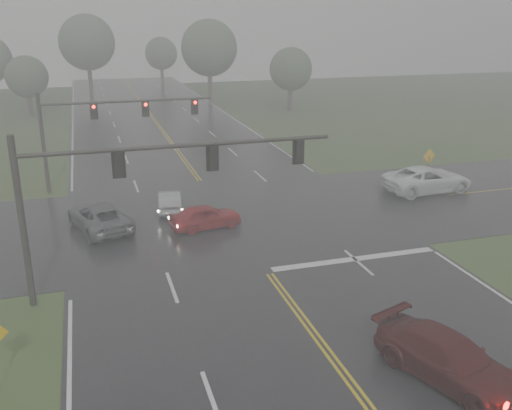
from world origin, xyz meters
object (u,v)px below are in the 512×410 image
object	(u,v)px
pickup_white	(426,192)
sedan_silver	(170,211)
sedan_maroon	(446,379)
signal_gantry_far	(97,121)
sedan_red	(206,228)
signal_gantry_near	(124,180)
car_grey	(100,229)

from	to	relation	value
pickup_white	sedan_silver	bearing A→B (deg)	82.83
sedan_silver	sedan_maroon	bearing A→B (deg)	114.81
sedan_maroon	sedan_silver	world-z (taller)	sedan_maroon
signal_gantry_far	sedan_red	bearing A→B (deg)	-61.63
pickup_white	signal_gantry_near	distance (m)	22.71
sedan_maroon	pickup_white	bearing A→B (deg)	39.23
sedan_red	signal_gantry_far	world-z (taller)	signal_gantry_far
pickup_white	sedan_maroon	bearing A→B (deg)	145.65
signal_gantry_far	car_grey	bearing A→B (deg)	-93.33
sedan_silver	car_grey	size ratio (longest dim) A/B	0.71
sedan_maroon	car_grey	bearing A→B (deg)	100.88
sedan_red	car_grey	size ratio (longest dim) A/B	0.76
signal_gantry_near	signal_gantry_far	bearing A→B (deg)	91.93
pickup_white	signal_gantry_near	size ratio (longest dim) A/B	0.47
sedan_maroon	signal_gantry_near	distance (m)	14.07
sedan_red	signal_gantry_far	bearing A→B (deg)	19.11
signal_gantry_near	sedan_maroon	bearing A→B (deg)	-45.04
pickup_white	signal_gantry_far	bearing A→B (deg)	67.60
signal_gantry_near	car_grey	bearing A→B (deg)	97.19
sedan_maroon	car_grey	xyz separation A→B (m)	(-10.31, 17.35, 0.00)
sedan_silver	signal_gantry_far	bearing A→B (deg)	-51.04
sedan_red	signal_gantry_near	xyz separation A→B (m)	(-4.63, -6.55, 4.99)
car_grey	signal_gantry_far	xyz separation A→B (m)	(0.47, 8.09, 4.64)
sedan_maroon	signal_gantry_near	size ratio (longest dim) A/B	0.40
signal_gantry_far	pickup_white	bearing A→B (deg)	-18.98
sedan_maroon	signal_gantry_near	world-z (taller)	signal_gantry_near
sedan_silver	car_grey	distance (m)	4.67
sedan_silver	pickup_white	distance (m)	17.12
pickup_white	signal_gantry_far	xyz separation A→B (m)	(-20.80, 7.15, 4.64)
car_grey	sedan_red	bearing A→B (deg)	148.98
car_grey	signal_gantry_near	size ratio (longest dim) A/B	0.40
car_grey	signal_gantry_far	distance (m)	9.33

